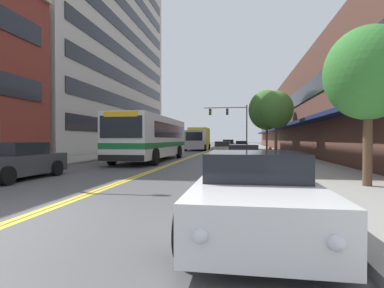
# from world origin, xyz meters

# --- Properties ---
(ground_plane) EXTENTS (240.00, 240.00, 0.00)m
(ground_plane) POSITION_xyz_m (0.00, 37.00, 0.00)
(ground_plane) COLOR #4C4C4F
(sidewalk_left) EXTENTS (3.90, 106.00, 0.14)m
(sidewalk_left) POSITION_xyz_m (-7.45, 37.00, 0.07)
(sidewalk_left) COLOR gray
(sidewalk_left) RESTS_ON ground_plane
(sidewalk_right) EXTENTS (3.90, 106.00, 0.14)m
(sidewalk_right) POSITION_xyz_m (7.45, 37.00, 0.07)
(sidewalk_right) COLOR gray
(sidewalk_right) RESTS_ON ground_plane
(centre_line) EXTENTS (0.34, 106.00, 0.01)m
(centre_line) POSITION_xyz_m (0.00, 37.00, 0.00)
(centre_line) COLOR yellow
(centre_line) RESTS_ON ground_plane
(office_tower_left) EXTENTS (12.08, 31.31, 26.57)m
(office_tower_left) POSITION_xyz_m (-15.63, 31.20, 13.29)
(office_tower_left) COLOR #BCB7AD
(office_tower_left) RESTS_ON ground_plane
(storefront_row_right) EXTENTS (9.10, 68.00, 8.79)m
(storefront_row_right) POSITION_xyz_m (13.63, 37.00, 4.39)
(storefront_row_right) COLOR brown
(storefront_row_right) RESTS_ON ground_plane
(city_bus) EXTENTS (2.93, 11.41, 3.01)m
(city_bus) POSITION_xyz_m (-2.00, 15.34, 1.71)
(city_bus) COLOR silver
(city_bus) RESTS_ON ground_plane
(car_dark_grey_parked_left_near) EXTENTS (2.21, 4.46, 1.39)m
(car_dark_grey_parked_left_near) POSITION_xyz_m (-4.38, 4.81, 0.65)
(car_dark_grey_parked_left_near) COLOR #38383D
(car_dark_grey_parked_left_near) RESTS_ON ground_plane
(car_red_parked_left_mid) EXTENTS (2.04, 4.50, 1.38)m
(car_red_parked_left_mid) POSITION_xyz_m (-4.40, 26.89, 0.64)
(car_red_parked_left_mid) COLOR maroon
(car_red_parked_left_mid) RESTS_ON ground_plane
(car_white_parked_right_foreground) EXTENTS (2.06, 4.40, 1.29)m
(car_white_parked_right_foreground) POSITION_xyz_m (4.34, -0.16, 0.61)
(car_white_parked_right_foreground) COLOR white
(car_white_parked_right_foreground) RESTS_ON ground_plane
(car_silver_parked_right_mid) EXTENTS (2.17, 4.85, 1.19)m
(car_silver_parked_right_mid) POSITION_xyz_m (4.34, 12.61, 0.57)
(car_silver_parked_right_mid) COLOR #B7B7BC
(car_silver_parked_right_mid) RESTS_ON ground_plane
(car_black_parked_right_far) EXTENTS (2.10, 4.58, 1.28)m
(car_black_parked_right_far) POSITION_xyz_m (4.44, 38.97, 0.61)
(car_black_parked_right_far) COLOR black
(car_black_parked_right_far) RESTS_ON ground_plane
(car_navy_moving_lead) EXTENTS (1.99, 4.37, 1.15)m
(car_navy_moving_lead) POSITION_xyz_m (2.38, 49.13, 0.55)
(car_navy_moving_lead) COLOR #19234C
(car_navy_moving_lead) RESTS_ON ground_plane
(car_charcoal_moving_second) EXTENTS (2.08, 4.56, 1.46)m
(car_charcoal_moving_second) POSITION_xyz_m (2.50, 40.55, 0.68)
(car_charcoal_moving_second) COLOR #232328
(car_charcoal_moving_second) RESTS_ON ground_plane
(car_beige_moving_third) EXTENTS (2.12, 4.41, 1.28)m
(car_beige_moving_third) POSITION_xyz_m (2.31, 27.55, 0.59)
(car_beige_moving_third) COLOR #BCAD89
(car_beige_moving_third) RESTS_ON ground_plane
(box_truck) EXTENTS (2.79, 7.89, 3.10)m
(box_truck) POSITION_xyz_m (-1.46, 35.78, 1.60)
(box_truck) COLOR #B7B7BC
(box_truck) RESTS_ON ground_plane
(traffic_signal_mast) EXTENTS (6.34, 0.38, 6.48)m
(traffic_signal_mast) POSITION_xyz_m (3.05, 38.73, 4.63)
(traffic_signal_mast) COLOR #47474C
(traffic_signal_mast) RESTS_ON ground_plane
(street_lamp_left_near) EXTENTS (2.43, 0.28, 7.21)m
(street_lamp_left_near) POSITION_xyz_m (-4.93, 5.20, 4.35)
(street_lamp_left_near) COLOR #47474C
(street_lamp_left_near) RESTS_ON ground_plane
(street_tree_right_near) EXTENTS (2.47, 2.47, 4.65)m
(street_tree_right_near) POSITION_xyz_m (7.80, 4.19, 3.42)
(street_tree_right_near) COLOR brown
(street_tree_right_near) RESTS_ON sidewalk_right
(street_tree_right_mid) EXTENTS (2.52, 2.52, 4.96)m
(street_tree_right_mid) POSITION_xyz_m (6.80, 17.65, 3.71)
(street_tree_right_mid) COLOR brown
(street_tree_right_mid) RESTS_ON sidewalk_right
(street_tree_right_far) EXTENTS (3.78, 3.78, 6.51)m
(street_tree_right_far) POSITION_xyz_m (6.96, 26.85, 4.57)
(street_tree_right_far) COLOR brown
(street_tree_right_far) RESTS_ON sidewalk_right
(fire_hydrant) EXTENTS (0.30, 0.22, 0.90)m
(fire_hydrant) POSITION_xyz_m (5.95, 13.38, 0.59)
(fire_hydrant) COLOR red
(fire_hydrant) RESTS_ON sidewalk_right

